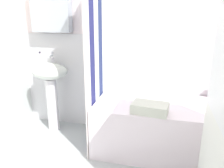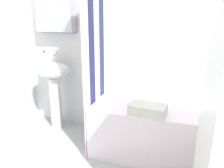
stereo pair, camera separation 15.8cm
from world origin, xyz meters
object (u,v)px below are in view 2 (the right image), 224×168
(bathtub, at_px, (169,130))
(sink, at_px, (54,81))
(towel_folded, at_px, (148,109))
(soap_dispenser, at_px, (44,57))
(shampoo_bottle, at_px, (218,94))

(bathtub, bearing_deg, sink, 173.50)
(sink, bearing_deg, towel_folded, -18.15)
(soap_dispenser, relative_size, bathtub, 0.08)
(soap_dispenser, bearing_deg, towel_folded, -17.73)
(bathtub, relative_size, towel_folded, 4.68)
(towel_folded, bearing_deg, bathtub, 50.51)
(shampoo_bottle, distance_m, towel_folded, 0.84)
(sink, distance_m, shampoo_bottle, 1.89)
(soap_dispenser, xyz_separation_m, towel_folded, (1.36, -0.44, -0.34))
(sink, xyz_separation_m, soap_dispenser, (-0.13, 0.03, 0.29))
(sink, bearing_deg, shampoo_bottle, 3.74)
(shampoo_bottle, bearing_deg, towel_folded, -140.97)
(bathtub, xyz_separation_m, towel_folded, (-0.20, -0.24, 0.32))
(soap_dispenser, bearing_deg, shampoo_bottle, 2.62)
(towel_folded, bearing_deg, shampoo_bottle, 39.03)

